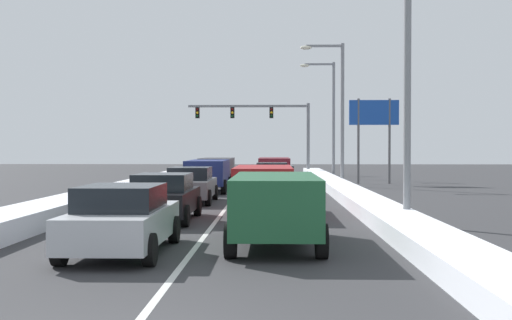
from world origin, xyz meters
TOP-DOWN VIEW (x-y plane):
  - ground_plane at (0.00, 19.42)m, footprint 126.21×126.21m
  - lane_stripe_between_right_lane_and_center_lane at (-0.00, 24.27)m, footprint 0.14×53.40m
  - snow_bank_right_shoulder at (5.30, 24.27)m, footprint 1.43×53.40m
  - snow_bank_left_shoulder at (-5.30, 24.27)m, footprint 1.66×53.40m
  - suv_green_right_lane_nearest at (1.86, 7.93)m, footprint 2.16×4.90m
  - suv_red_right_lane_second at (1.48, 15.09)m, footprint 2.16×4.90m
  - sedan_tan_right_lane_third at (1.91, 22.24)m, footprint 2.00×4.50m
  - sedan_white_right_lane_fourth at (1.76, 27.92)m, footprint 2.00×4.50m
  - suv_maroon_right_lane_fifth at (1.90, 33.92)m, footprint 2.16×4.90m
  - sedan_silver_center_lane_nearest at (-1.50, 6.79)m, footprint 2.00×4.50m
  - sedan_black_center_lane_second at (-1.66, 13.01)m, footprint 2.00×4.50m
  - sedan_gray_center_lane_third at (-1.66, 19.75)m, footprint 2.00×4.50m
  - suv_navy_center_lane_fourth at (-1.59, 26.24)m, footprint 2.16×4.90m
  - suv_charcoal_center_lane_fifth at (-1.74, 33.34)m, footprint 2.16×4.90m
  - traffic_light_gantry at (1.18, 48.53)m, footprint 10.60×0.47m
  - street_lamp_right_near at (5.45, 12.14)m, footprint 2.66×0.36m
  - street_lamp_right_mid at (5.66, 31.55)m, footprint 2.66×0.36m
  - street_lamp_right_far at (6.07, 41.26)m, footprint 2.66×0.36m
  - roadside_sign_right at (8.34, 34.29)m, footprint 3.20×0.16m

SIDE VIEW (x-z plane):
  - ground_plane at x=0.00m, z-range 0.00..0.00m
  - lane_stripe_between_right_lane_and_center_lane at x=0.00m, z-range 0.00..0.01m
  - snow_bank_right_shoulder at x=5.30m, z-range 0.00..0.48m
  - snow_bank_left_shoulder at x=-5.30m, z-range 0.00..0.60m
  - sedan_tan_right_lane_third at x=1.91m, z-range 0.01..1.52m
  - sedan_white_right_lane_fourth at x=1.76m, z-range 0.01..1.52m
  - sedan_silver_center_lane_nearest at x=-1.50m, z-range 0.01..1.52m
  - sedan_black_center_lane_second at x=-1.66m, z-range 0.01..1.52m
  - sedan_gray_center_lane_third at x=-1.66m, z-range 0.01..1.52m
  - suv_green_right_lane_nearest at x=1.86m, z-range 0.18..1.85m
  - suv_red_right_lane_second at x=1.48m, z-range 0.18..1.85m
  - suv_maroon_right_lane_fifth at x=1.90m, z-range 0.18..1.85m
  - suv_navy_center_lane_fourth at x=-1.59m, z-range 0.18..1.85m
  - suv_charcoal_center_lane_fifth at x=-1.74m, z-range 0.18..1.85m
  - roadside_sign_right at x=8.34m, z-range 1.27..6.77m
  - street_lamp_right_near at x=5.45m, z-range 0.79..8.50m
  - traffic_light_gantry at x=1.18m, z-range 1.62..7.82m
  - street_lamp_right_mid at x=5.66m, z-range 0.82..9.43m
  - street_lamp_right_far at x=6.07m, z-range 0.82..9.59m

